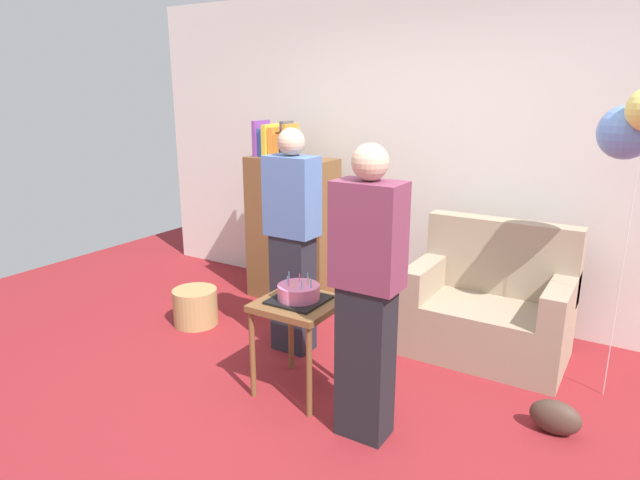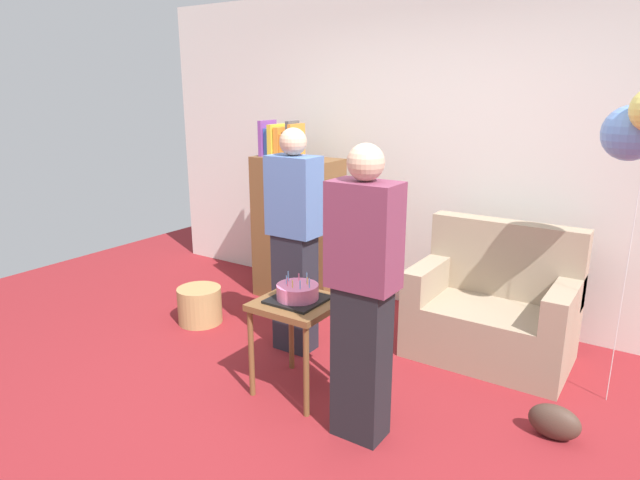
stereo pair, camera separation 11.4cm
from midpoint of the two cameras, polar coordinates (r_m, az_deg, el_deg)
ground_plane at (r=3.44m, az=-0.94°, el=-17.80°), size 8.00×8.00×0.00m
wall_back at (r=4.74m, az=13.37°, el=8.57°), size 6.00×0.10×2.70m
couch at (r=4.19m, az=18.23°, el=-6.99°), size 1.10×0.70×0.96m
bookshelf at (r=4.96m, az=-1.74°, el=1.42°), size 0.80×0.36×1.61m
side_table at (r=3.46m, az=-1.36°, el=-7.79°), size 0.48×0.48×0.62m
birthday_cake at (r=3.40m, az=-1.38°, el=-5.54°), size 0.32×0.32×0.17m
person_blowing_candles at (r=3.92m, az=-1.84°, el=-0.12°), size 0.36×0.22×1.63m
person_holding_cake at (r=2.92m, az=5.58°, el=-5.77°), size 0.36×0.22×1.63m
wicker_basket at (r=4.68m, az=-11.67°, el=-6.64°), size 0.36×0.36×0.30m
handbag at (r=3.49m, az=24.03°, el=-16.84°), size 0.28×0.14×0.20m
balloon_bunch at (r=3.64m, az=30.88°, el=9.95°), size 0.39×0.44×1.90m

